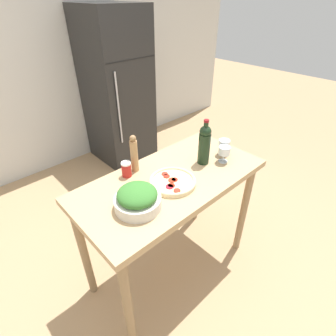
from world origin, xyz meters
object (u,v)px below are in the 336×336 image
object	(u,v)px
wine_glass_near	(224,151)
salad_bowl	(137,199)
salt_canister	(126,169)
wine_bottle	(204,144)
pepper_mill	(134,154)
wine_glass_far	(224,144)
homemade_pizza	(172,181)
refrigerator	(117,90)

from	to	relation	value
wine_glass_near	salad_bowl	bearing A→B (deg)	177.57
salt_canister	wine_bottle	bearing A→B (deg)	-25.47
pepper_mill	salt_canister	world-z (taller)	pepper_mill
pepper_mill	salad_bowl	bearing A→B (deg)	-124.78
wine_glass_near	wine_glass_far	bearing A→B (deg)	37.21
wine_bottle	salt_canister	distance (m)	0.55
wine_bottle	wine_glass_far	world-z (taller)	wine_bottle
wine_glass_far	salad_bowl	xyz separation A→B (m)	(-0.82, -0.03, -0.02)
pepper_mill	salt_canister	xyz separation A→B (m)	(-0.08, -0.02, -0.08)
wine_bottle	wine_glass_far	xyz separation A→B (m)	(0.19, -0.03, -0.07)
pepper_mill	salt_canister	size ratio (longest dim) A/B	2.55
salt_canister	wine_glass_near	bearing A→B (deg)	-28.10
wine_bottle	salad_bowl	xyz separation A→B (m)	(-0.62, -0.06, -0.09)
wine_bottle	salad_bowl	bearing A→B (deg)	-174.67
wine_glass_far	pepper_mill	distance (m)	0.66
wine_glass_near	homemade_pizza	size ratio (longest dim) A/B	0.40
refrigerator	salt_canister	distance (m)	1.88
salt_canister	pepper_mill	bearing A→B (deg)	11.48
salad_bowl	salt_canister	world-z (taller)	salad_bowl
homemade_pizza	wine_glass_far	bearing A→B (deg)	0.29
salad_bowl	salt_canister	bearing A→B (deg)	65.48
wine_glass_far	salt_canister	size ratio (longest dim) A/B	1.15
refrigerator	salt_canister	bearing A→B (deg)	-121.86
salad_bowl	wine_glass_near	bearing A→B (deg)	-2.43
pepper_mill	homemade_pizza	xyz separation A→B (m)	(0.08, -0.28, -0.11)
homemade_pizza	salt_canister	xyz separation A→B (m)	(-0.16, 0.26, 0.03)
refrigerator	wine_glass_far	distance (m)	1.89
wine_bottle	pepper_mill	distance (m)	0.48
homemade_pizza	pepper_mill	bearing A→B (deg)	105.64
wine_glass_near	pepper_mill	xyz separation A→B (m)	(-0.52, 0.34, 0.04)
homemade_pizza	salt_canister	distance (m)	0.31
wine_glass_far	salt_canister	xyz separation A→B (m)	(-0.68, 0.26, -0.03)
wine_glass_near	wine_glass_far	distance (m)	0.10
salt_canister	salad_bowl	bearing A→B (deg)	-114.52
wine_glass_far	refrigerator	bearing A→B (deg)	80.56
wine_glass_near	homemade_pizza	world-z (taller)	wine_glass_near
wine_bottle	wine_glass_near	size ratio (longest dim) A/B	2.74
salt_canister	homemade_pizza	bearing A→B (deg)	-58.93
salad_bowl	homemade_pizza	xyz separation A→B (m)	(0.29, 0.03, -0.05)
wine_glass_near	salt_canister	xyz separation A→B (m)	(-0.60, 0.32, -0.03)
wine_bottle	homemade_pizza	bearing A→B (deg)	-174.53
wine_bottle	salad_bowl	size ratio (longest dim) A/B	1.23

